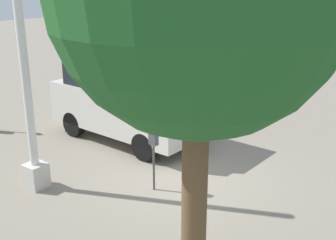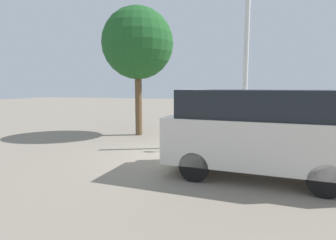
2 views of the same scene
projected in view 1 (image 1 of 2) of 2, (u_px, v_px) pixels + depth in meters
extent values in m
plane|color=gray|center=(181.00, 181.00, 9.64)|extent=(80.00, 80.00, 0.00)
cylinder|color=#4C4C4C|center=(154.00, 167.00, 9.08)|extent=(0.05, 0.05, 1.06)
cube|color=#47474C|center=(153.00, 139.00, 8.88)|extent=(0.21, 0.13, 0.26)
sphere|color=navy|center=(153.00, 132.00, 8.83)|extent=(0.11, 0.11, 0.11)
cube|color=beige|center=(36.00, 175.00, 9.29)|extent=(0.44, 0.44, 0.55)
cylinder|color=silver|center=(22.00, 41.00, 8.36)|extent=(0.18, 0.18, 5.34)
cube|color=beige|center=(128.00, 107.00, 11.94)|extent=(4.65, 2.18, 1.17)
cube|color=black|center=(130.00, 75.00, 11.58)|extent=(3.73, 1.97, 0.70)
cube|color=orange|center=(62.00, 112.00, 12.96)|extent=(0.09, 0.12, 0.20)
cylinder|color=black|center=(74.00, 124.00, 12.35)|extent=(0.75, 0.27, 0.73)
cylinder|color=black|center=(116.00, 111.00, 13.60)|extent=(0.75, 0.27, 0.73)
cylinder|color=black|center=(145.00, 147.00, 10.65)|extent=(0.75, 0.27, 0.73)
cylinder|color=black|center=(185.00, 129.00, 11.90)|extent=(0.75, 0.27, 0.73)
cylinder|color=brown|center=(194.00, 214.00, 5.28)|extent=(0.32, 0.32, 3.15)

